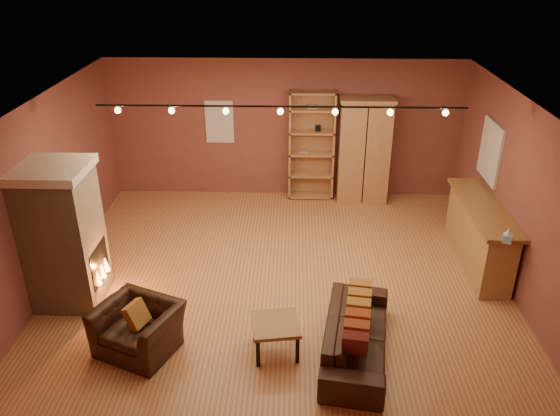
{
  "coord_description": "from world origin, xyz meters",
  "views": [
    {
      "loc": [
        0.2,
        -7.25,
        4.81
      ],
      "look_at": [
        -0.01,
        0.2,
        1.14
      ],
      "focal_mm": 35.0,
      "sensor_mm": 36.0,
      "label": 1
    }
  ],
  "objects_px": {
    "armoire": "(364,150)",
    "loveseat": "(357,328)",
    "fireplace": "(64,235)",
    "coffee_table": "(275,327)",
    "bar_counter": "(479,235)",
    "bookcase": "(311,144)",
    "armchair": "(137,321)"
  },
  "relations": [
    {
      "from": "armoire",
      "to": "loveseat",
      "type": "xyz_separation_m",
      "value": [
        -0.55,
        -4.69,
        -0.67
      ]
    },
    {
      "from": "fireplace",
      "to": "coffee_table",
      "type": "xyz_separation_m",
      "value": [
        3.03,
        -1.1,
        -0.68
      ]
    },
    {
      "from": "bar_counter",
      "to": "bookcase",
      "type": "bearing_deg",
      "value": 135.67
    },
    {
      "from": "bookcase",
      "to": "armchair",
      "type": "bearing_deg",
      "value": -115.69
    },
    {
      "from": "bookcase",
      "to": "armoire",
      "type": "height_order",
      "value": "bookcase"
    },
    {
      "from": "bookcase",
      "to": "armchair",
      "type": "xyz_separation_m",
      "value": [
        -2.32,
        -4.82,
        -0.7
      ]
    },
    {
      "from": "bookcase",
      "to": "armoire",
      "type": "distance_m",
      "value": 1.05
    },
    {
      "from": "loveseat",
      "to": "armchair",
      "type": "bearing_deg",
      "value": 98.6
    },
    {
      "from": "fireplace",
      "to": "coffee_table",
      "type": "height_order",
      "value": "fireplace"
    },
    {
      "from": "bookcase",
      "to": "bar_counter",
      "type": "bearing_deg",
      "value": -44.33
    },
    {
      "from": "armoire",
      "to": "loveseat",
      "type": "relative_size",
      "value": 1.06
    },
    {
      "from": "bar_counter",
      "to": "coffee_table",
      "type": "distance_m",
      "value": 3.91
    },
    {
      "from": "armchair",
      "to": "fireplace",
      "type": "bearing_deg",
      "value": 162.31
    },
    {
      "from": "bookcase",
      "to": "armchair",
      "type": "height_order",
      "value": "bookcase"
    },
    {
      "from": "bookcase",
      "to": "coffee_table",
      "type": "xyz_separation_m",
      "value": [
        -0.55,
        -4.83,
        -0.74
      ]
    },
    {
      "from": "bar_counter",
      "to": "loveseat",
      "type": "distance_m",
      "value": 3.13
    },
    {
      "from": "fireplace",
      "to": "loveseat",
      "type": "distance_m",
      "value": 4.26
    },
    {
      "from": "armchair",
      "to": "loveseat",
      "type": "bearing_deg",
      "value": 22.6
    },
    {
      "from": "armoire",
      "to": "armchair",
      "type": "bearing_deg",
      "value": -125.68
    },
    {
      "from": "bookcase",
      "to": "bar_counter",
      "type": "xyz_separation_m",
      "value": [
        2.66,
        -2.6,
        -0.59
      ]
    },
    {
      "from": "armoire",
      "to": "loveseat",
      "type": "height_order",
      "value": "armoire"
    },
    {
      "from": "bar_counter",
      "to": "armchair",
      "type": "xyz_separation_m",
      "value": [
        -4.98,
        -2.23,
        -0.11
      ]
    },
    {
      "from": "loveseat",
      "to": "coffee_table",
      "type": "height_order",
      "value": "loveseat"
    },
    {
      "from": "fireplace",
      "to": "loveseat",
      "type": "xyz_separation_m",
      "value": [
        4.06,
        -1.11,
        -0.66
      ]
    },
    {
      "from": "fireplace",
      "to": "bookcase",
      "type": "xyz_separation_m",
      "value": [
        3.58,
        3.73,
        0.07
      ]
    },
    {
      "from": "fireplace",
      "to": "coffee_table",
      "type": "relative_size",
      "value": 3.13
    },
    {
      "from": "coffee_table",
      "to": "bar_counter",
      "type": "bearing_deg",
      "value": 34.83
    },
    {
      "from": "armoire",
      "to": "coffee_table",
      "type": "xyz_separation_m",
      "value": [
        -1.59,
        -4.68,
        -0.69
      ]
    },
    {
      "from": "bookcase",
      "to": "coffee_table",
      "type": "distance_m",
      "value": 4.92
    },
    {
      "from": "coffee_table",
      "to": "armchair",
      "type": "bearing_deg",
      "value": 179.75
    },
    {
      "from": "bar_counter",
      "to": "armchair",
      "type": "height_order",
      "value": "bar_counter"
    },
    {
      "from": "fireplace",
      "to": "armoire",
      "type": "bearing_deg",
      "value": 37.79
    }
  ]
}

